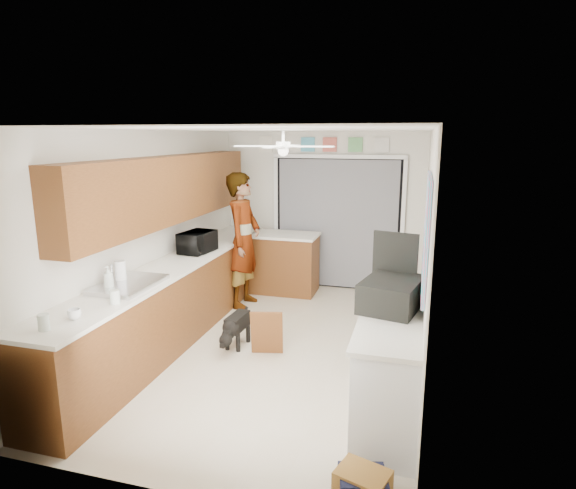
# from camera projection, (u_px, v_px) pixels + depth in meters

# --- Properties ---
(floor) EXTENTS (5.00, 5.00, 0.00)m
(floor) POSITION_uv_depth(u_px,v_px,m) (279.00, 346.00, 5.70)
(floor) COLOR beige
(floor) RESTS_ON ground
(ceiling) EXTENTS (5.00, 5.00, 0.00)m
(ceiling) POSITION_uv_depth(u_px,v_px,m) (278.00, 130.00, 5.14)
(ceiling) COLOR white
(ceiling) RESTS_ON ground
(wall_back) EXTENTS (3.20, 0.00, 3.20)m
(wall_back) POSITION_uv_depth(u_px,v_px,m) (323.00, 211.00, 7.77)
(wall_back) COLOR silver
(wall_back) RESTS_ON ground
(wall_front) EXTENTS (3.20, 0.00, 3.20)m
(wall_front) POSITION_uv_depth(u_px,v_px,m) (167.00, 326.00, 3.07)
(wall_front) COLOR silver
(wall_front) RESTS_ON ground
(wall_left) EXTENTS (0.00, 5.00, 5.00)m
(wall_left) POSITION_uv_depth(u_px,v_px,m) (152.00, 236.00, 5.84)
(wall_left) COLOR silver
(wall_left) RESTS_ON ground
(wall_right) EXTENTS (0.00, 5.00, 5.00)m
(wall_right) POSITION_uv_depth(u_px,v_px,m) (426.00, 252.00, 5.00)
(wall_right) COLOR silver
(wall_right) RESTS_ON ground
(left_base_cabinets) EXTENTS (0.60, 4.80, 0.90)m
(left_base_cabinets) POSITION_uv_depth(u_px,v_px,m) (178.00, 300.00, 5.94)
(left_base_cabinets) COLOR brown
(left_base_cabinets) RESTS_ON floor
(left_countertop) EXTENTS (0.62, 4.80, 0.04)m
(left_countertop) POSITION_uv_depth(u_px,v_px,m) (177.00, 264.00, 5.83)
(left_countertop) COLOR white
(left_countertop) RESTS_ON left_base_cabinets
(upper_cabinets) EXTENTS (0.32, 4.00, 0.80)m
(upper_cabinets) POSITION_uv_depth(u_px,v_px,m) (170.00, 189.00, 5.86)
(upper_cabinets) COLOR brown
(upper_cabinets) RESTS_ON wall_left
(sink_basin) EXTENTS (0.50, 0.76, 0.06)m
(sink_basin) POSITION_uv_depth(u_px,v_px,m) (129.00, 285.00, 4.88)
(sink_basin) COLOR silver
(sink_basin) RESTS_ON left_countertop
(faucet) EXTENTS (0.03, 0.03, 0.22)m
(faucet) POSITION_uv_depth(u_px,v_px,m) (112.00, 275.00, 4.91)
(faucet) COLOR silver
(faucet) RESTS_ON left_countertop
(peninsula_base) EXTENTS (1.00, 0.60, 0.90)m
(peninsula_base) POSITION_uv_depth(u_px,v_px,m) (285.00, 264.00, 7.61)
(peninsula_base) COLOR brown
(peninsula_base) RESTS_ON floor
(peninsula_top) EXTENTS (1.04, 0.64, 0.04)m
(peninsula_top) POSITION_uv_depth(u_px,v_px,m) (285.00, 235.00, 7.50)
(peninsula_top) COLOR white
(peninsula_top) RESTS_ON peninsula_base
(back_opening_recess) EXTENTS (2.00, 0.06, 2.10)m
(back_opening_recess) POSITION_uv_depth(u_px,v_px,m) (337.00, 224.00, 7.72)
(back_opening_recess) COLOR black
(back_opening_recess) RESTS_ON wall_back
(curtain_panel) EXTENTS (1.90, 0.03, 2.05)m
(curtain_panel) POSITION_uv_depth(u_px,v_px,m) (337.00, 224.00, 7.68)
(curtain_panel) COLOR gray
(curtain_panel) RESTS_ON wall_back
(door_trim_left) EXTENTS (0.06, 0.04, 2.10)m
(door_trim_left) POSITION_uv_depth(u_px,v_px,m) (276.00, 221.00, 7.96)
(door_trim_left) COLOR white
(door_trim_left) RESTS_ON wall_back
(door_trim_right) EXTENTS (0.06, 0.04, 2.10)m
(door_trim_right) POSITION_uv_depth(u_px,v_px,m) (402.00, 228.00, 7.43)
(door_trim_right) COLOR white
(door_trim_right) RESTS_ON wall_back
(door_trim_head) EXTENTS (2.10, 0.04, 0.06)m
(door_trim_head) POSITION_uv_depth(u_px,v_px,m) (339.00, 156.00, 7.45)
(door_trim_head) COLOR white
(door_trim_head) RESTS_ON wall_back
(header_frame_1) EXTENTS (0.22, 0.02, 0.22)m
(header_frame_1) POSITION_uv_depth(u_px,v_px,m) (308.00, 144.00, 7.57)
(header_frame_1) COLOR #4BA6C8
(header_frame_1) RESTS_ON wall_back
(header_frame_2) EXTENTS (0.22, 0.02, 0.22)m
(header_frame_2) POSITION_uv_depth(u_px,v_px,m) (330.00, 145.00, 7.48)
(header_frame_2) COLOR #C8584B
(header_frame_2) RESTS_ON wall_back
(header_frame_3) EXTENTS (0.22, 0.02, 0.22)m
(header_frame_3) POSITION_uv_depth(u_px,v_px,m) (355.00, 145.00, 7.38)
(header_frame_3) COLOR #5DA261
(header_frame_3) RESTS_ON wall_back
(header_frame_4) EXTENTS (0.22, 0.02, 0.22)m
(header_frame_4) POSITION_uv_depth(u_px,v_px,m) (382.00, 145.00, 7.27)
(header_frame_4) COLOR silver
(header_frame_4) RESTS_ON wall_back
(route66_sign) EXTENTS (0.22, 0.02, 0.26)m
(route66_sign) POSITION_uv_depth(u_px,v_px,m) (266.00, 144.00, 7.76)
(route66_sign) COLOR silver
(route66_sign) RESTS_ON wall_back
(right_counter_base) EXTENTS (0.50, 1.40, 0.90)m
(right_counter_base) POSITION_uv_depth(u_px,v_px,m) (390.00, 373.00, 4.12)
(right_counter_base) COLOR white
(right_counter_base) RESTS_ON floor
(right_counter_top) EXTENTS (0.54, 1.44, 0.04)m
(right_counter_top) POSITION_uv_depth(u_px,v_px,m) (391.00, 322.00, 4.02)
(right_counter_top) COLOR white
(right_counter_top) RESTS_ON right_counter_base
(abstract_painting) EXTENTS (0.03, 1.15, 0.95)m
(abstract_painting) POSITION_uv_depth(u_px,v_px,m) (426.00, 233.00, 3.98)
(abstract_painting) COLOR #DA5081
(abstract_painting) RESTS_ON wall_right
(ceiling_fan) EXTENTS (1.14, 1.14, 0.24)m
(ceiling_fan) POSITION_uv_depth(u_px,v_px,m) (283.00, 146.00, 5.37)
(ceiling_fan) COLOR white
(ceiling_fan) RESTS_ON ceiling
(microwave) EXTENTS (0.39, 0.53, 0.27)m
(microwave) POSITION_uv_depth(u_px,v_px,m) (197.00, 242.00, 6.29)
(microwave) COLOR black
(microwave) RESTS_ON left_countertop
(soap_bottle) EXTENTS (0.11, 0.11, 0.26)m
(soap_bottle) POSITION_uv_depth(u_px,v_px,m) (109.00, 278.00, 4.72)
(soap_bottle) COLOR silver
(soap_bottle) RESTS_ON left_countertop
(cup) EXTENTS (0.15, 0.15, 0.09)m
(cup) POSITION_uv_depth(u_px,v_px,m) (74.00, 314.00, 4.01)
(cup) COLOR white
(cup) RESTS_ON left_countertop
(jar_a) EXTENTS (0.10, 0.10, 0.13)m
(jar_a) POSITION_uv_depth(u_px,v_px,m) (115.00, 297.00, 4.38)
(jar_a) COLOR silver
(jar_a) RESTS_ON left_countertop
(jar_b) EXTENTS (0.12, 0.12, 0.13)m
(jar_b) POSITION_uv_depth(u_px,v_px,m) (44.00, 322.00, 3.77)
(jar_b) COLOR silver
(jar_b) RESTS_ON left_countertop
(paper_towel_roll) EXTENTS (0.12, 0.12, 0.24)m
(paper_towel_roll) POSITION_uv_depth(u_px,v_px,m) (120.00, 272.00, 4.95)
(paper_towel_roll) COLOR white
(paper_towel_roll) RESTS_ON left_countertop
(suitcase) EXTENTS (0.59, 0.70, 0.26)m
(suitcase) POSITION_uv_depth(u_px,v_px,m) (392.00, 294.00, 4.24)
(suitcase) COLOR black
(suitcase) RESTS_ON right_counter_top
(suitcase_rim) EXTENTS (0.56, 0.66, 0.02)m
(suitcase_rim) POSITION_uv_depth(u_px,v_px,m) (391.00, 306.00, 4.27)
(suitcase_rim) COLOR yellow
(suitcase_rim) RESTS_ON suitcase
(suitcase_lid) EXTENTS (0.42, 0.12, 0.50)m
(suitcase_lid) POSITION_uv_depth(u_px,v_px,m) (395.00, 259.00, 4.46)
(suitcase_lid) COLOR black
(suitcase_lid) RESTS_ON suitcase
(cardboard_box) EXTENTS (0.41, 0.35, 0.22)m
(cardboard_box) POSITION_uv_depth(u_px,v_px,m) (362.00, 485.00, 3.28)
(cardboard_box) COLOR #AA7F35
(cardboard_box) RESTS_ON floor
(navy_crate) EXTENTS (0.38, 0.34, 0.20)m
(navy_crate) POSITION_uv_depth(u_px,v_px,m) (362.00, 487.00, 3.28)
(navy_crate) COLOR #151936
(navy_crate) RESTS_ON floor
(cabinet_door_panel) EXTENTS (0.38, 0.22, 0.53)m
(cabinet_door_panel) POSITION_uv_depth(u_px,v_px,m) (267.00, 333.00, 5.41)
(cabinet_door_panel) COLOR brown
(cabinet_door_panel) RESTS_ON floor
(man) EXTENTS (0.48, 0.71, 1.94)m
(man) POSITION_uv_depth(u_px,v_px,m) (243.00, 240.00, 6.89)
(man) COLOR white
(man) RESTS_ON floor
(dog) EXTENTS (0.28, 0.57, 0.44)m
(dog) POSITION_uv_depth(u_px,v_px,m) (238.00, 328.00, 5.66)
(dog) COLOR black
(dog) RESTS_ON floor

